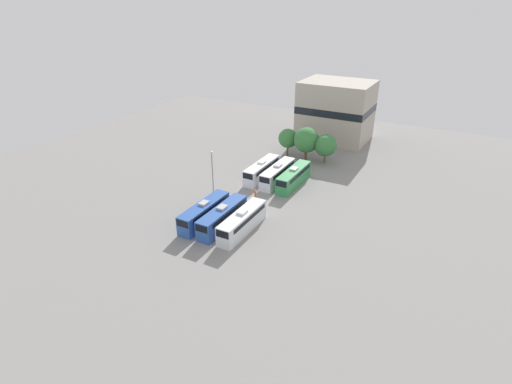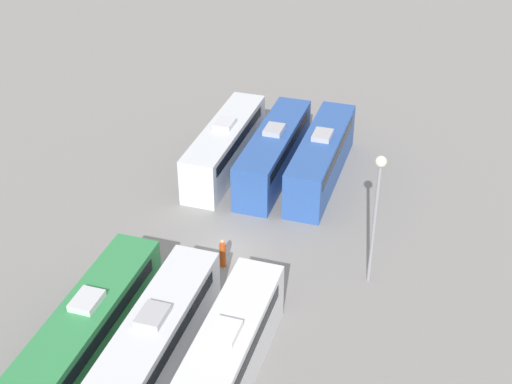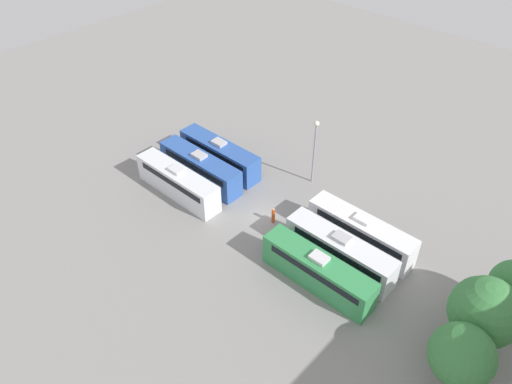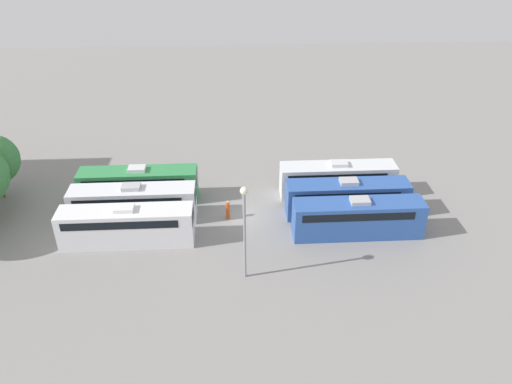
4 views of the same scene
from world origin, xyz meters
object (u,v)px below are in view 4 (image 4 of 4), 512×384
Objects in this scene: bus_1 at (347,197)px; bus_3 at (126,225)px; worker_person at (228,210)px; bus_5 at (138,184)px; bus_2 at (337,179)px; bus_4 at (133,203)px; light_pole at (244,218)px; bus_0 at (358,217)px.

bus_1 is 1.00× the size of bus_3.
bus_3 is (-3.36, 19.30, 0.00)m from bus_1.
worker_person is at bearing 90.82° from bus_1.
bus_1 is 1.00× the size of bus_5.
bus_1 and bus_5 have the same top height.
bus_2 is 6.06× the size of worker_person.
bus_4 is (0.14, 19.27, 0.00)m from bus_1.
bus_1 is 1.00× the size of bus_4.
worker_person is at bearing -92.02° from bus_4.
light_pole is (-8.36, 9.59, 3.62)m from bus_1.
worker_person is (-0.30, -8.45, -0.91)m from bus_4.
bus_2 is at bearing -71.15° from worker_person.
bus_4 is at bearing 80.03° from bus_0.
bus_5 is at bearing -0.25° from bus_3.
bus_4 is 1.00× the size of bus_5.
bus_5 is at bearing -0.01° from bus_4.
bus_1 is 10.87m from worker_person.
bus_3 is at bearing 179.75° from bus_5.
bus_1 and bus_4 have the same top height.
bus_4 is (-3.33, 19.08, 0.00)m from bus_2.
bus_4 reaches higher than worker_person.
bus_0 is at bearing -105.81° from worker_person.
bus_5 is (3.51, 19.27, 0.00)m from bus_1.
bus_2 is at bearing -38.45° from light_pole.
bus_3 is 3.51m from bus_4.
bus_3 is (-0.08, 19.52, 0.00)m from bus_0.
bus_1 is at bearing -80.12° from bus_3.
bus_2 is at bearing -70.31° from bus_3.
light_pole reaches higher than worker_person.
light_pole is at bearing 141.55° from bus_2.
worker_person is 9.45m from light_pole.
light_pole is (-11.83, 9.39, 3.62)m from bus_2.
bus_2 is at bearing -90.11° from bus_5.
bus_1 is 19.27m from bus_4.
light_pole reaches higher than bus_4.
light_pole is at bearing -140.78° from bus_5.
light_pole reaches higher than bus_5.
bus_5 is 1.39× the size of light_pole.
bus_2 is 19.37m from bus_4.
bus_1 is 1.00× the size of bus_2.
worker_person is (3.13, 11.05, -0.91)m from bus_0.
bus_1 is 6.06× the size of worker_person.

